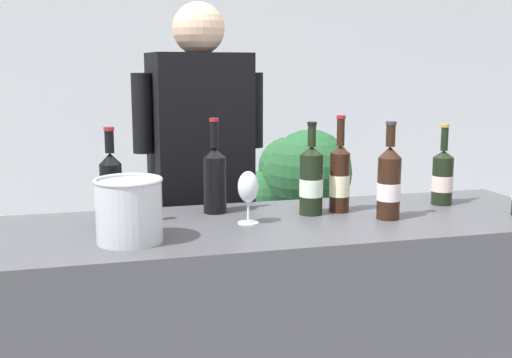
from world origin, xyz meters
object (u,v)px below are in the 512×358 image
object	(u,v)px
wine_bottle_2	(215,178)
potted_shrub	(298,193)
wine_bottle_4	(111,187)
wine_bottle_6	(340,178)
wine_bottle_1	(311,180)
ice_bucket	(129,210)
wine_bottle_5	(443,177)
person_server	(201,215)
wine_bottle_3	(389,182)
wine_glass	(248,189)

from	to	relation	value
wine_bottle_2	potted_shrub	xyz separation A→B (m)	(0.64, 0.97, -0.28)
wine_bottle_4	wine_bottle_6	xyz separation A→B (m)	(0.80, 0.01, -0.01)
wine_bottle_1	ice_bucket	xyz separation A→B (m)	(-0.65, -0.20, -0.02)
wine_bottle_5	wine_bottle_6	distance (m)	0.43
wine_bottle_4	potted_shrub	distance (m)	1.50
wine_bottle_4	ice_bucket	world-z (taller)	wine_bottle_4
wine_bottle_5	wine_bottle_1	bearing A→B (deg)	-177.13
person_server	potted_shrub	world-z (taller)	person_server
wine_bottle_5	wine_bottle_6	world-z (taller)	wine_bottle_6
wine_bottle_2	wine_bottle_5	world-z (taller)	wine_bottle_2
wine_bottle_4	wine_bottle_2	bearing A→B (deg)	16.85
wine_bottle_5	potted_shrub	xyz separation A→B (m)	(-0.22, 1.05, -0.26)
wine_bottle_3	wine_bottle_4	size ratio (longest dim) A/B	1.03
wine_bottle_1	wine_bottle_4	xyz separation A→B (m)	(-0.69, 0.00, 0.01)
wine_bottle_6	ice_bucket	size ratio (longest dim) A/B	1.70
wine_glass	ice_bucket	size ratio (longest dim) A/B	0.87
wine_bottle_2	ice_bucket	world-z (taller)	wine_bottle_2
wine_bottle_2	person_server	bearing A→B (deg)	87.37
wine_glass	potted_shrub	size ratio (longest dim) A/B	0.15
wine_bottle_2	wine_bottle_5	bearing A→B (deg)	-5.76
wine_bottle_1	wine_bottle_6	xyz separation A→B (m)	(0.11, 0.01, 0.00)
wine_bottle_5	potted_shrub	size ratio (longest dim) A/B	0.27
wine_bottle_5	ice_bucket	size ratio (longest dim) A/B	1.50
wine_bottle_1	wine_bottle_4	distance (m)	0.69
ice_bucket	potted_shrub	size ratio (longest dim) A/B	0.18
wine_bottle_4	wine_bottle_5	bearing A→B (deg)	1.10
wine_bottle_1	ice_bucket	size ratio (longest dim) A/B	1.60
wine_bottle_5	wine_bottle_4	bearing A→B (deg)	-178.90
wine_glass	person_server	size ratio (longest dim) A/B	0.10
wine_glass	wine_bottle_6	bearing A→B (deg)	13.63
wine_bottle_6	person_server	xyz separation A→B (m)	(-0.42, 0.50, -0.23)
wine_bottle_3	potted_shrub	size ratio (longest dim) A/B	0.29
wine_bottle_3	ice_bucket	world-z (taller)	wine_bottle_3
wine_bottle_2	wine_glass	xyz separation A→B (m)	(0.08, -0.19, -0.01)
wine_bottle_5	wine_glass	distance (m)	0.79
person_server	ice_bucket	bearing A→B (deg)	-115.58
wine_bottle_5	wine_glass	size ratio (longest dim) A/B	1.73
wine_bottle_4	potted_shrub	bearing A→B (deg)	46.96
person_server	wine_bottle_1	bearing A→B (deg)	-59.01
ice_bucket	wine_bottle_5	bearing A→B (deg)	10.86
wine_bottle_3	wine_glass	world-z (taller)	wine_bottle_3
wine_bottle_4	wine_glass	xyz separation A→B (m)	(0.44, -0.08, -0.01)
wine_bottle_3	wine_glass	size ratio (longest dim) A/B	1.89
wine_bottle_6	potted_shrub	bearing A→B (deg)	79.13
wine_bottle_6	wine_bottle_4	bearing A→B (deg)	-179.30
wine_bottle_3	person_server	distance (m)	0.87
ice_bucket	wine_bottle_3	bearing A→B (deg)	4.45
ice_bucket	wine_bottle_6	bearing A→B (deg)	15.71
wine_bottle_4	potted_shrub	size ratio (longest dim) A/B	0.28
wine_bottle_4	ice_bucket	size ratio (longest dim) A/B	1.60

